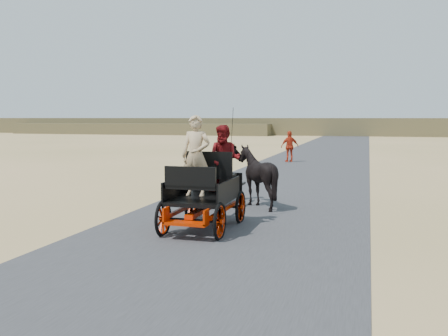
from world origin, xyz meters
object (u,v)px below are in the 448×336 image
(horse_right, at_px, (257,176))
(carriage, at_px, (204,213))
(horse_left, at_px, (219,175))
(pedestrian, at_px, (290,147))

(horse_right, bearing_deg, carriage, 79.61)
(carriage, bearing_deg, horse_right, 79.61)
(horse_right, bearing_deg, horse_left, 0.00)
(carriage, bearing_deg, pedestrian, 92.39)
(carriage, xyz_separation_m, pedestrian, (-0.72, 17.18, 0.50))
(carriage, height_order, horse_left, horse_left)
(carriage, xyz_separation_m, horse_left, (-0.55, 3.00, 0.49))
(carriage, xyz_separation_m, horse_right, (0.55, 3.00, 0.49))
(horse_left, bearing_deg, carriage, 100.39)
(carriage, distance_m, horse_left, 3.09)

